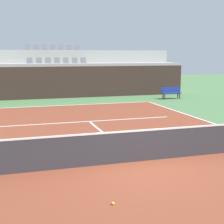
{
  "coord_description": "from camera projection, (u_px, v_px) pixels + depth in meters",
  "views": [
    {
      "loc": [
        -3.54,
        -8.92,
        3.15
      ],
      "look_at": [
        -0.2,
        2.0,
        1.2
      ],
      "focal_mm": 53.19,
      "sensor_mm": 36.0,
      "label": 1
    }
  ],
  "objects": [
    {
      "name": "ground_plane",
      "position": [
        138.0,
        162.0,
        9.96
      ],
      "size": [
        80.0,
        80.0,
        0.0
      ],
      "primitive_type": "plane",
      "color": "#477042"
    },
    {
      "name": "tennis_net",
      "position": [
        138.0,
        145.0,
        9.87
      ],
      "size": [
        11.08,
        0.08,
        1.07
      ],
      "color": "black",
      "rests_on": "court_surface"
    },
    {
      "name": "back_wall",
      "position": [
        60.0,
        82.0,
        24.61
      ],
      "size": [
        19.82,
        0.3,
        2.34
      ],
      "primitive_type": "cube",
      "color": "#33231E",
      "rests_on": "ground_plane"
    },
    {
      "name": "court_surface",
      "position": [
        138.0,
        162.0,
        9.96
      ],
      "size": [
        11.0,
        24.0,
        0.01
      ],
      "primitive_type": "cube",
      "color": "brown",
      "rests_on": "ground_plane"
    },
    {
      "name": "centre_service_line",
      "position": [
        108.0,
        137.0,
        12.97
      ],
      "size": [
        0.1,
        6.4,
        0.0
      ],
      "primitive_type": "cube",
      "color": "white",
      "rests_on": "court_surface"
    },
    {
      "name": "tennis_ball_0",
      "position": [
        113.0,
        203.0,
        7.06
      ],
      "size": [
        0.07,
        0.07,
        0.07
      ],
      "primitive_type": "sphere",
      "color": "#CCE033",
      "rests_on": "court_surface"
    },
    {
      "name": "baseline_far",
      "position": [
        70.0,
        105.0,
        21.22
      ],
      "size": [
        11.0,
        0.1,
        0.0
      ],
      "primitive_type": "cube",
      "color": "white",
      "rests_on": "court_surface"
    },
    {
      "name": "service_line_far",
      "position": [
        89.0,
        121.0,
        15.99
      ],
      "size": [
        8.26,
        0.1,
        0.0
      ],
      "primitive_type": "cube",
      "color": "white",
      "rests_on": "court_surface"
    },
    {
      "name": "seating_row_lower",
      "position": [
        57.0,
        62.0,
        25.71
      ],
      "size": [
        4.6,
        0.44,
        0.44
      ],
      "color": "slate",
      "rests_on": "stands_tier_lower"
    },
    {
      "name": "stands_tier_lower",
      "position": [
        58.0,
        80.0,
        25.86
      ],
      "size": [
        19.82,
        2.4,
        2.55
      ],
      "primitive_type": "cube",
      "color": "#9E9E99",
      "rests_on": "ground_plane"
    },
    {
      "name": "player_bench",
      "position": [
        171.0,
        92.0,
        24.28
      ],
      "size": [
        1.5,
        0.4,
        0.85
      ],
      "color": "navy",
      "rests_on": "ground_plane"
    },
    {
      "name": "seating_row_upper",
      "position": [
        53.0,
        49.0,
        27.8
      ],
      "size": [
        4.6,
        0.44,
        0.44
      ],
      "color": "slate",
      "rests_on": "stands_tier_upper"
    },
    {
      "name": "stands_tier_upper",
      "position": [
        54.0,
        72.0,
        28.04
      ],
      "size": [
        19.82,
        2.4,
        3.58
      ],
      "primitive_type": "cube",
      "color": "#9E9E99",
      "rests_on": "ground_plane"
    }
  ]
}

